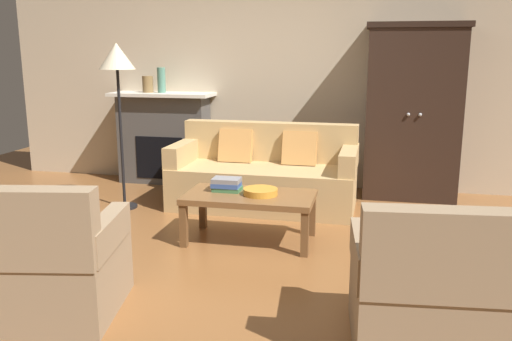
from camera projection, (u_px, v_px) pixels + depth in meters
name	position (u px, v px, depth m)	size (l,w,h in m)	color
ground_plane	(241.00, 258.00, 4.28)	(9.60, 9.60, 0.00)	brown
back_wall	(292.00, 69.00, 6.41)	(7.20, 0.10, 2.80)	beige
fireplace	(164.00, 137.00, 6.67)	(1.26, 0.48, 1.12)	#4C4947
armoire	(413.00, 112.00, 5.90)	(1.06, 0.57, 1.91)	black
couch	(264.00, 177.00, 5.68)	(1.93, 0.87, 0.86)	tan
coffee_table	(250.00, 200.00, 4.60)	(1.10, 0.60, 0.42)	brown
fruit_bowl	(260.00, 192.00, 4.56)	(0.29, 0.29, 0.05)	orange
book_stack	(227.00, 184.00, 4.68)	(0.25, 0.18, 0.12)	#427A4C
mantel_vase_bronze	(148.00, 84.00, 6.55)	(0.13, 0.13, 0.20)	olive
mantel_vase_jade	(161.00, 80.00, 6.50)	(0.10, 0.10, 0.30)	slate
armchair_near_left	(53.00, 267.00, 3.31)	(0.89, 0.90, 0.88)	#997F60
armchair_near_right	(425.00, 295.00, 2.93)	(0.84, 0.84, 0.88)	#997F60
floor_lamp	(117.00, 66.00, 5.35)	(0.36, 0.36, 1.70)	black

